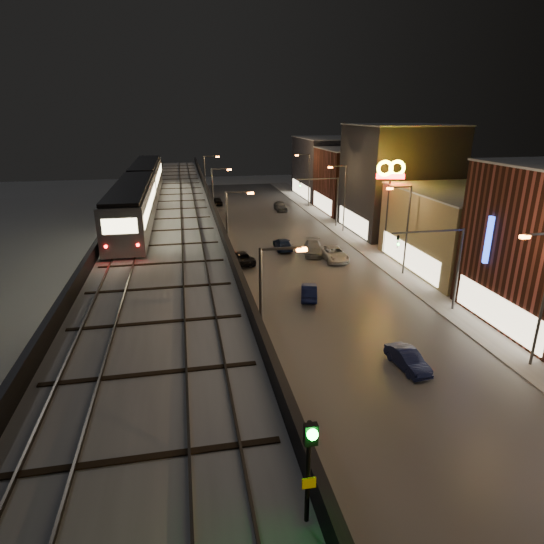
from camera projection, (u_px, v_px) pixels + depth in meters
road_surface at (302, 268)px, 48.14m from camera, size 17.00×120.00×0.06m
sidewalk_right at (390, 262)px, 49.94m from camera, size 4.00×120.00×0.14m
under_viaduct_pavement at (172, 276)px, 45.68m from camera, size 11.00×120.00×0.06m
elevated_viaduct at (167, 229)px, 40.91m from camera, size 9.00×100.00×6.30m
viaduct_trackbed at (167, 221)px, 40.77m from camera, size 8.40×100.00×0.32m
viaduct_parapet_streetside at (215, 214)px, 41.43m from camera, size 0.30×100.00×1.10m
viaduct_parapet_far at (116, 218)px, 39.85m from camera, size 0.30×100.00×1.10m
building_c at (464, 230)px, 47.02m from camera, size 12.20×15.20×8.16m
building_d at (398, 180)px, 60.84m from camera, size 12.20×13.20×14.16m
building_e at (358, 180)px, 74.46m from camera, size 12.20×12.20×10.16m
building_f at (332, 168)px, 87.25m from camera, size 12.20×16.20×11.16m
streetlight_left_1 at (266, 314)px, 24.60m from camera, size 2.57×0.28×9.00m
streetlight_right_1 at (542, 291)px, 27.73m from camera, size 2.56×0.28×9.00m
streetlight_left_2 at (230, 233)px, 41.27m from camera, size 2.57×0.28×9.00m
streetlight_right_2 at (405, 224)px, 44.39m from camera, size 2.56×0.28×9.00m
streetlight_left_3 at (215, 198)px, 57.93m from camera, size 2.57×0.28×9.00m
streetlight_right_3 at (343, 194)px, 61.05m from camera, size 2.56×0.28×9.00m
streetlight_left_4 at (207, 179)px, 74.59m from camera, size 2.57×0.28×9.00m
streetlight_right_4 at (307, 176)px, 77.71m from camera, size 2.56×0.28×9.00m
traffic_light_rig_a at (446, 260)px, 36.14m from camera, size 6.10×0.34×7.00m
traffic_light_rig_b at (329, 196)px, 63.91m from camera, size 6.10×0.34×7.00m
subway_train at (141, 189)px, 45.20m from camera, size 2.95×35.34×3.52m
rail_signal at (310, 454)px, 9.81m from camera, size 0.32×0.41×2.76m
car_near_white at (309, 292)px, 39.98m from camera, size 2.30×4.07×1.27m
car_mid_silver at (240, 258)px, 49.25m from camera, size 3.17×5.18×1.34m
car_mid_dark at (283, 244)px, 54.30m from camera, size 1.98×4.60×1.32m
car_far_white at (217, 201)px, 80.60m from camera, size 1.91×4.12×1.37m
car_onc_silver at (408, 360)px, 28.98m from camera, size 1.69×3.87×1.24m
car_onc_dark at (334, 254)px, 50.35m from camera, size 2.47×5.18×1.43m
car_onc_white at (313, 248)px, 52.51m from camera, size 3.13×5.28×1.43m
car_onc_red at (281, 206)px, 75.91m from camera, size 1.85×4.45×1.51m
sign_mcdonalds at (390, 178)px, 49.71m from camera, size 3.19×0.80×10.72m
sign_carwash at (496, 248)px, 34.27m from camera, size 1.61×0.35×8.33m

